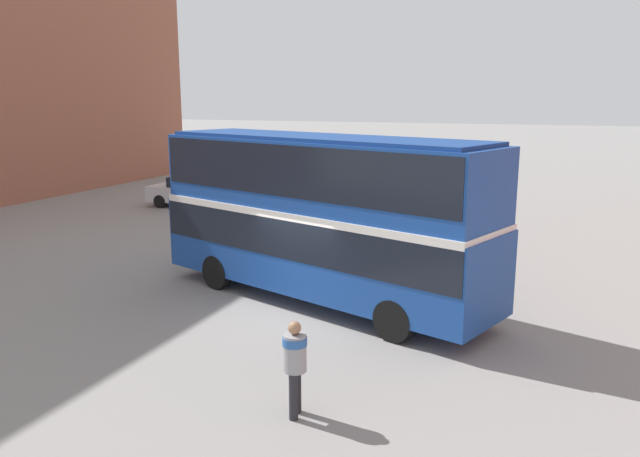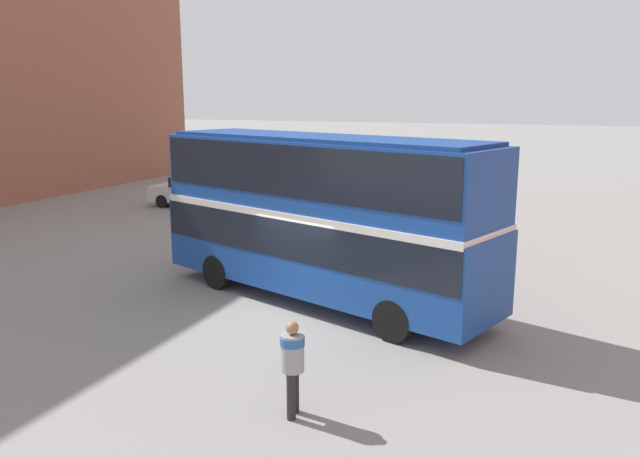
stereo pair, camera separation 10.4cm
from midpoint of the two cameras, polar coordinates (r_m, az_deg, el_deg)
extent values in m
plane|color=gray|center=(16.34, -2.29, -7.81)|extent=(240.00, 240.00, 0.00)
cube|color=#194293|center=(16.97, 0.18, -1.90)|extent=(10.29, 5.65, 2.07)
cube|color=#194293|center=(16.60, 0.18, 4.81)|extent=(10.12, 5.53, 1.93)
cube|color=black|center=(16.86, 0.18, -0.36)|extent=(10.20, 5.64, 1.01)
cube|color=black|center=(16.57, 0.18, 5.60)|extent=(9.99, 5.51, 1.31)
cube|color=silver|center=(16.74, 0.18, 1.64)|extent=(10.20, 5.64, 0.20)
cube|color=navy|center=(16.51, 0.18, 8.31)|extent=(9.64, 5.21, 0.10)
cylinder|color=black|center=(16.35, 11.39, -6.17)|extent=(1.05, 0.61, 1.01)
cylinder|color=black|center=(14.53, 6.93, -8.35)|extent=(1.05, 0.61, 1.01)
cylinder|color=black|center=(19.99, -4.25, -2.62)|extent=(1.05, 0.61, 1.01)
cylinder|color=black|center=(18.53, -9.20, -3.92)|extent=(1.05, 0.61, 1.01)
cylinder|color=#232328|center=(11.21, -2.38, -15.12)|extent=(0.16, 0.16, 0.85)
cylinder|color=#232328|center=(11.44, -2.07, -14.52)|extent=(0.16, 0.16, 0.85)
cylinder|color=gray|center=(11.00, -2.25, -11.28)|extent=(0.48, 0.48, 0.67)
cylinder|color=#28569E|center=(10.92, -2.26, -10.24)|extent=(0.50, 0.50, 0.15)
sphere|color=#936B4C|center=(10.83, -2.27, -9.06)|extent=(0.23, 0.23, 0.23)
cube|color=silver|center=(32.58, -11.36, 3.16)|extent=(4.40, 2.09, 0.78)
cube|color=black|center=(32.40, -11.14, 4.26)|extent=(2.32, 1.81, 0.50)
cylinder|color=black|center=(32.62, -14.13, 2.44)|extent=(0.67, 0.25, 0.66)
cylinder|color=black|center=(34.05, -12.54, 2.90)|extent=(0.67, 0.25, 0.66)
cylinder|color=black|center=(31.23, -10.02, 2.21)|extent=(0.67, 0.25, 0.66)
cylinder|color=black|center=(32.72, -8.54, 2.70)|extent=(0.67, 0.25, 0.66)
camera|label=1|loc=(0.05, -89.82, 0.04)|focal=35.00mm
camera|label=2|loc=(0.05, 90.18, -0.04)|focal=35.00mm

